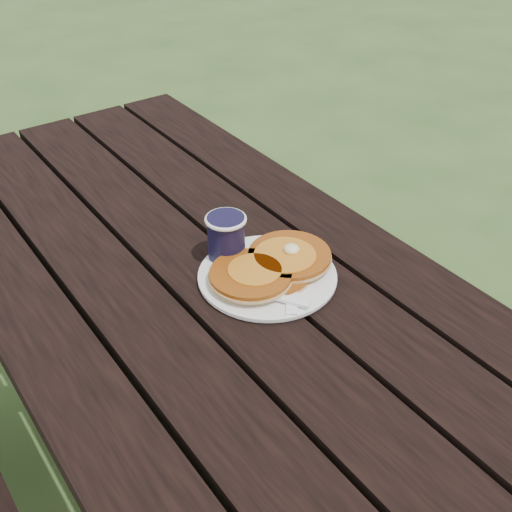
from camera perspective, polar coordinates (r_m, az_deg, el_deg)
picnic_table at (r=1.40m, az=-1.97°, el=-15.82°), size 1.36×1.80×0.75m
plate at (r=1.16m, az=1.01°, el=-1.83°), size 0.31×0.31×0.01m
pancake_stack at (r=1.16m, az=1.42°, el=-0.87°), size 0.24×0.16×0.04m
knife at (r=1.14m, az=3.31°, el=-2.30°), size 0.13×0.15×0.00m
fork at (r=1.10m, az=2.02°, el=-3.69°), size 0.11×0.15×0.01m
coffee_cup at (r=1.18m, az=-2.66°, el=1.77°), size 0.08×0.08×0.10m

